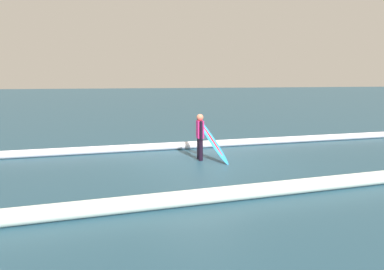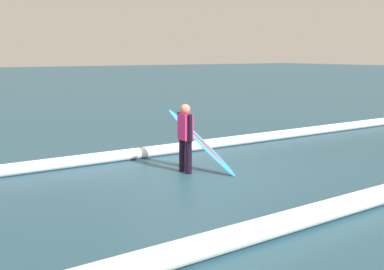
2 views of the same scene
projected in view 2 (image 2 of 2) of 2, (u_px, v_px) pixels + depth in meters
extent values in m
plane|color=#244A5D|center=(191.00, 173.00, 11.75)|extent=(173.85, 173.85, 0.00)
cylinder|color=black|center=(182.00, 155.00, 11.90)|extent=(0.14, 0.14, 0.72)
cylinder|color=black|center=(189.00, 157.00, 11.66)|extent=(0.14, 0.14, 0.72)
cube|color=#D82672|center=(185.00, 127.00, 11.68)|extent=(0.23, 0.35, 0.56)
sphere|color=#C86F53|center=(185.00, 109.00, 11.62)|extent=(0.22, 0.22, 0.22)
cylinder|color=black|center=(180.00, 126.00, 11.86)|extent=(0.09, 0.21, 0.59)
cylinder|color=black|center=(190.00, 128.00, 11.50)|extent=(0.09, 0.10, 0.59)
ellipsoid|color=#268CE5|center=(201.00, 142.00, 11.93)|extent=(0.76, 1.89, 1.32)
ellipsoid|color=red|center=(201.00, 142.00, 11.93)|extent=(0.50, 1.49, 1.07)
cylinder|color=white|center=(118.00, 156.00, 13.01)|extent=(23.92, 1.31, 0.27)
cylinder|color=white|center=(347.00, 205.00, 8.71)|extent=(20.82, 1.93, 0.34)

